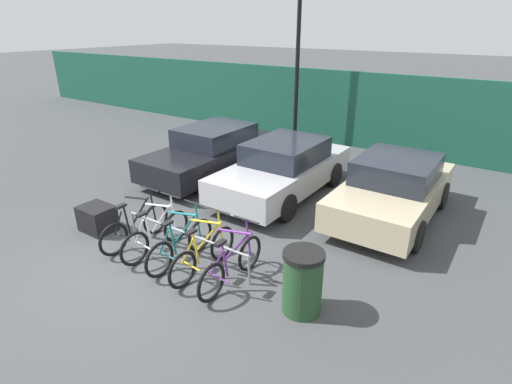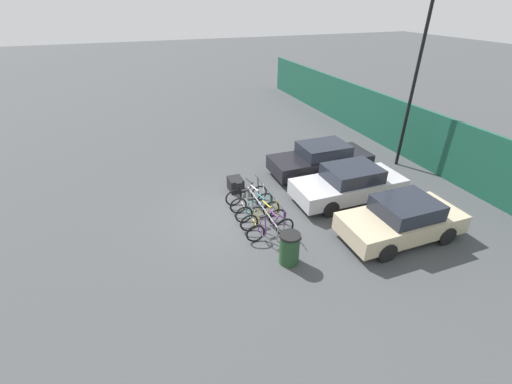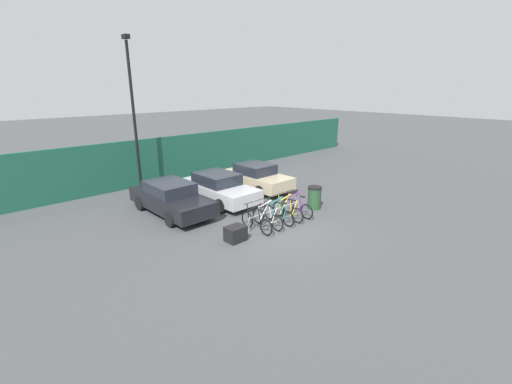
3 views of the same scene
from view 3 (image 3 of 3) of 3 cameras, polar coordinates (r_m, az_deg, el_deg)
The scene contains 14 objects.
ground_plane at distance 13.36m, azimuth 3.61°, elevation -6.44°, with size 120.00×120.00×0.00m, color #424447.
hoarding_wall at distance 20.36m, azimuth -16.26°, elevation 5.04°, with size 36.00×0.16×2.59m, color #19513D.
bike_rack at distance 14.00m, azimuth 3.23°, elevation -3.21°, with size 2.95×0.04×0.57m.
bicycle_black at distance 13.14m, azimuth 0.06°, elevation -5.04°, with size 0.68×1.71×1.05m.
bicycle_white at distance 13.53m, azimuth 1.89°, elevation -4.38°, with size 0.68×1.71×1.05m.
bicycle_teal at distance 13.96m, azimuth 3.76°, elevation -3.71°, with size 0.68×1.71×1.05m.
bicycle_yellow at distance 14.34m, azimuth 5.26°, elevation -3.16°, with size 0.68×1.71×1.05m.
bicycle_purple at distance 14.79m, azimuth 6.87°, elevation -2.57°, with size 0.68×1.71×1.05m.
car_black at distance 15.37m, azimuth -13.96°, elevation -0.96°, with size 1.91×4.56×1.40m.
car_silver at distance 16.51m, azimuth -6.33°, elevation 0.72°, with size 1.91×4.39×1.40m.
car_beige at distance 18.36m, azimuth 0.01°, elevation 2.52°, with size 1.91×4.06×1.40m.
lamp_post at distance 18.44m, azimuth -19.76°, elevation 12.66°, with size 0.24×0.44×7.66m.
trash_bin at distance 15.75m, azimuth 9.70°, elevation -0.91°, with size 0.63×0.63×1.03m.
cargo_crate at distance 12.43m, azimuth -3.44°, elevation -6.94°, with size 0.70×0.56×0.55m, color black.
Camera 3 is at (-8.98, -8.31, 5.37)m, focal length 24.00 mm.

